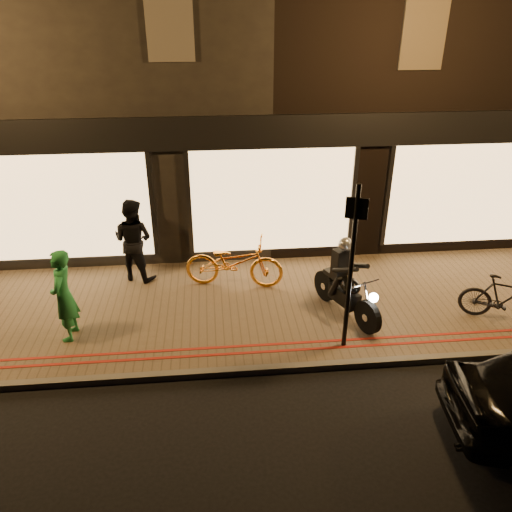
{
  "coord_description": "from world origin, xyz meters",
  "views": [
    {
      "loc": [
        -1.38,
        -6.52,
        5.53
      ],
      "look_at": [
        -0.53,
        2.24,
        1.1
      ],
      "focal_mm": 35.0,
      "sensor_mm": 36.0,
      "label": 1
    }
  ],
  "objects_px": {
    "motorcycle": "(346,286)",
    "sign_post": "(352,261)",
    "bicycle_gold": "(234,262)",
    "person_green": "(64,296)"
  },
  "relations": [
    {
      "from": "sign_post",
      "to": "person_green",
      "type": "bearing_deg",
      "value": 171.5
    },
    {
      "from": "bicycle_gold",
      "to": "person_green",
      "type": "relative_size",
      "value": 1.21
    },
    {
      "from": "bicycle_gold",
      "to": "motorcycle",
      "type": "bearing_deg",
      "value": -111.61
    },
    {
      "from": "sign_post",
      "to": "bicycle_gold",
      "type": "relative_size",
      "value": 1.44
    },
    {
      "from": "motorcycle",
      "to": "person_green",
      "type": "height_order",
      "value": "person_green"
    },
    {
      "from": "bicycle_gold",
      "to": "person_green",
      "type": "xyz_separation_m",
      "value": [
        -3.08,
        -1.58,
        0.32
      ]
    },
    {
      "from": "motorcycle",
      "to": "sign_post",
      "type": "xyz_separation_m",
      "value": [
        -0.25,
        -0.99,
        1.06
      ]
    },
    {
      "from": "motorcycle",
      "to": "bicycle_gold",
      "type": "bearing_deg",
      "value": 124.09
    },
    {
      "from": "person_green",
      "to": "sign_post",
      "type": "bearing_deg",
      "value": 83.75
    },
    {
      "from": "sign_post",
      "to": "person_green",
      "type": "height_order",
      "value": "sign_post"
    }
  ]
}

